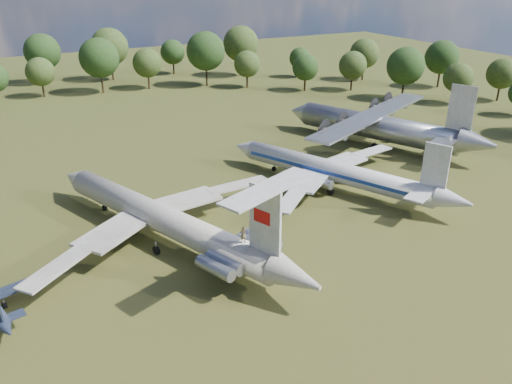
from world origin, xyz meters
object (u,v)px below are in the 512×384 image
an12_transport (377,130)px  person_on_il62 (243,234)px  tu104_jet (334,175)px  il62_airliner (163,223)px

an12_transport → person_on_il62: 48.92m
person_on_il62 → tu104_jet: bearing=-147.0°
il62_airliner → tu104_jet: 27.16m
person_on_il62 → il62_airliner: bearing=-69.3°
tu104_jet → person_on_il62: 27.09m
il62_airliner → person_on_il62: bearing=-90.0°
il62_airliner → tu104_jet: (26.97, 3.26, -0.20)m
tu104_jet → person_on_il62: (-22.26, -15.06, 3.38)m
tu104_jet → an12_transport: 21.98m
tu104_jet → an12_transport: (18.27, 12.20, 0.72)m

